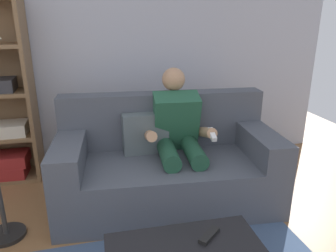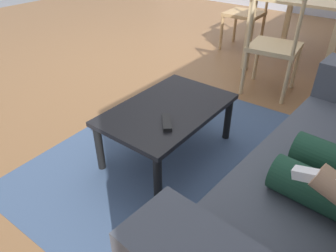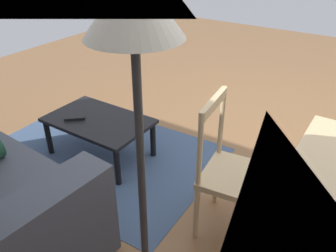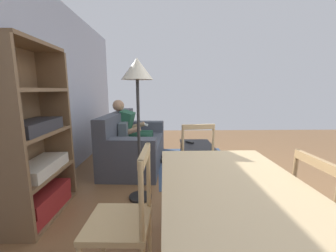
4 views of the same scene
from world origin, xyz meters
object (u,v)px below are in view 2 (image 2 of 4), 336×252
Objects in this scene: dining_chair_facing_couch at (274,46)px; dining_table at (313,4)px; coffee_table at (168,114)px; dining_chair_by_doorway at (247,13)px; tv_remote at (167,122)px.

dining_table is at bearing -179.78° from dining_chair_facing_couch.
dining_chair_facing_couch is (0.98, 0.00, -0.20)m from dining_table.
coffee_table is 1.33m from dining_chair_facing_couch.
dining_chair_facing_couch reaches higher than dining_chair_by_doorway.
dining_chair_facing_couch is at bearing 0.22° from dining_table.
dining_chair_facing_couch reaches higher than tv_remote.
dining_chair_facing_couch reaches higher than dining_table.
dining_chair_facing_couch is at bearing 36.74° from dining_chair_by_doorway.
tv_remote is 0.13× the size of dining_table.
coffee_table is at bearing 83.97° from tv_remote.
dining_table is 1.00m from dining_chair_facing_couch.
tv_remote is at bearing -1.14° from dining_table.
coffee_table is at bearing 13.76° from dining_chair_by_doorway.
tv_remote is 0.18× the size of dining_chair_facing_couch.
dining_chair_facing_couch is at bearing 172.71° from coffee_table.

